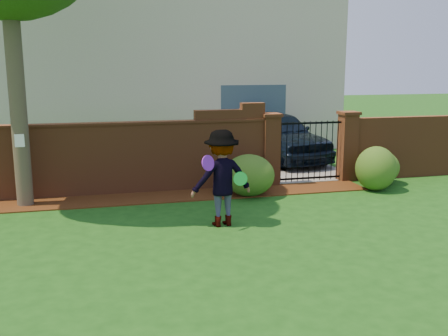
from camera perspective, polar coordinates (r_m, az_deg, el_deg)
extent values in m
cube|color=#184812|center=(9.33, -0.90, -8.18)|extent=(80.00, 80.00, 0.01)
cube|color=#3C1D0A|center=(12.34, -8.78, -3.31)|extent=(11.10, 1.08, 0.03)
cube|color=brown|center=(12.76, -14.55, 0.79)|extent=(8.70, 0.25, 1.70)
cube|color=brown|center=(13.04, 0.62, 5.82)|extent=(1.80, 0.25, 0.30)
cube|color=brown|center=(13.19, 3.16, 6.86)|extent=(0.60, 0.25, 0.16)
cube|color=brown|center=(12.63, -14.75, 4.71)|extent=(8.70, 0.31, 0.06)
cube|color=brown|center=(15.39, 20.09, 2.23)|extent=(4.00, 0.25, 1.70)
cube|color=brown|center=(13.49, 5.14, 1.89)|extent=(0.42, 0.42, 1.80)
cube|color=brown|center=(13.37, 5.21, 5.86)|extent=(0.50, 0.50, 0.08)
cube|color=brown|center=(14.36, 13.47, 2.20)|extent=(0.42, 0.42, 1.80)
cube|color=brown|center=(14.24, 13.64, 5.93)|extent=(0.50, 0.50, 0.08)
cylinder|color=black|center=(13.59, 6.29, 1.72)|extent=(0.02, 0.02, 1.60)
cylinder|color=black|center=(13.65, 6.93, 1.75)|extent=(0.02, 0.02, 1.60)
cylinder|color=black|center=(13.71, 7.56, 1.77)|extent=(0.02, 0.02, 1.60)
cylinder|color=black|center=(13.77, 8.19, 1.80)|extent=(0.02, 0.02, 1.60)
cylinder|color=black|center=(13.83, 8.81, 1.82)|extent=(0.02, 0.02, 1.60)
cylinder|color=black|center=(13.89, 9.42, 1.85)|extent=(0.02, 0.02, 1.60)
cylinder|color=black|center=(13.96, 10.03, 1.87)|extent=(0.02, 0.02, 1.60)
cylinder|color=black|center=(14.03, 10.64, 1.89)|extent=(0.02, 0.02, 1.60)
cylinder|color=black|center=(14.09, 11.24, 1.92)|extent=(0.02, 0.02, 1.60)
cylinder|color=black|center=(14.16, 11.83, 1.94)|extent=(0.02, 0.02, 1.60)
cylinder|color=black|center=(14.23, 12.42, 1.96)|extent=(0.02, 0.02, 1.60)
cube|color=black|center=(14.03, 9.33, -1.09)|extent=(1.78, 0.03, 0.05)
cube|color=black|center=(13.79, 9.53, 4.92)|extent=(1.78, 0.03, 0.05)
cube|color=gray|center=(17.72, 4.21, 1.25)|extent=(3.20, 8.00, 0.01)
cube|color=beige|center=(20.77, -5.91, 11.02)|extent=(12.00, 6.00, 6.00)
cube|color=#384C5B|center=(18.54, 3.24, 5.45)|extent=(2.40, 0.12, 2.40)
imported|color=black|center=(16.92, 6.20, 3.52)|extent=(2.81, 5.09, 1.64)
cylinder|color=#413627|center=(12.07, -22.26, 12.38)|extent=(0.36, 0.36, 7.00)
cube|color=white|center=(11.98, -21.67, 2.83)|extent=(0.20, 0.01, 0.28)
ellipsoid|color=#255218|center=(12.39, 2.78, -0.81)|extent=(1.23, 1.23, 1.01)
ellipsoid|color=#255218|center=(13.45, 16.44, -0.05)|extent=(1.02, 1.02, 1.12)
ellipsoid|color=#255218|center=(14.24, 16.87, 0.07)|extent=(1.00, 1.00, 0.89)
imported|color=gray|center=(9.99, -0.22, -1.17)|extent=(1.29, 0.83, 1.89)
cylinder|color=purple|center=(9.57, -1.78, 0.55)|extent=(0.30, 0.24, 0.30)
cylinder|color=green|center=(9.82, 1.82, -1.19)|extent=(0.28, 0.13, 0.27)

